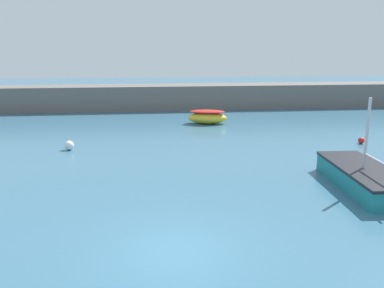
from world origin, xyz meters
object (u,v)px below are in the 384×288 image
sailboat_twin_hulled (363,177)px  mooring_buoy_white (69,145)px  mooring_buoy_red (361,140)px  rowboat_with_red_cover (207,117)px

sailboat_twin_hulled → mooring_buoy_white: 15.07m
sailboat_twin_hulled → mooring_buoy_red: size_ratio=15.06×
rowboat_with_red_cover → mooring_buoy_white: (-8.64, -6.87, -0.24)m
sailboat_twin_hulled → mooring_buoy_white: size_ratio=10.71×
rowboat_with_red_cover → sailboat_twin_hulled: size_ratio=0.55×
rowboat_with_red_cover → sailboat_twin_hulled: (4.32, -14.55, -0.06)m
mooring_buoy_white → mooring_buoy_red: (16.73, -0.27, -0.07)m
sailboat_twin_hulled → mooring_buoy_white: (-12.96, 7.69, -0.18)m
sailboat_twin_hulled → mooring_buoy_white: bearing=61.5°
sailboat_twin_hulled → mooring_buoy_white: sailboat_twin_hulled is taller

